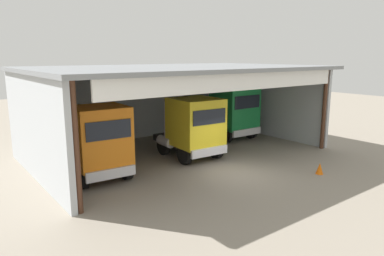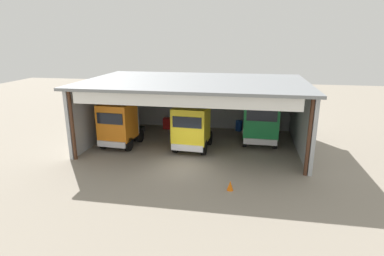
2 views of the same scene
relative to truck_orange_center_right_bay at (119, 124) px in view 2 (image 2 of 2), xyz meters
The scene contains 8 objects.
ground_plane 6.65m from the truck_orange_center_right_bay, 29.34° to the right, with size 80.00×80.00×0.00m, color gray.
workshop_shed 6.41m from the truck_orange_center_right_bay, 25.12° to the left, with size 16.34×10.40×5.05m.
truck_orange_center_right_bay is the anchor object (origin of this frame).
truck_yellow_left_bay 5.57m from the truck_orange_center_right_bay, ahead, with size 2.64×4.78×3.38m.
truck_green_center_bay 10.85m from the truck_orange_center_right_bay, 12.31° to the left, with size 2.76×4.32×3.60m.
oil_drum 10.74m from the truck_orange_center_right_bay, 33.61° to the left, with size 0.58×0.58×0.93m, color #194CB2.
tool_cart 6.14m from the truck_orange_center_right_bay, 65.78° to the left, with size 0.90×0.60×1.00m, color red.
traffic_cone 10.60m from the truck_orange_center_right_bay, 33.27° to the right, with size 0.36×0.36×0.56m, color orange.
Camera 2 is at (3.83, -18.49, 8.18)m, focal length 29.42 mm.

